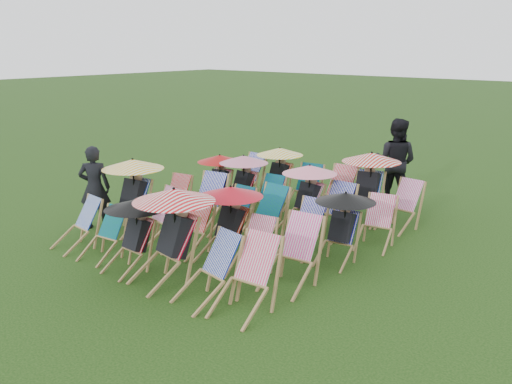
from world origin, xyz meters
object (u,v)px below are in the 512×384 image
Objects in this scene: deckchair_0 at (77,224)px; deckchair_5 at (245,277)px; person_left at (95,188)px; person_rear at (396,162)px; deckchair_29 at (400,206)px.

deckchair_5 is at bearing 6.95° from deckchair_0.
deckchair_0 is at bearing 86.34° from person_left.
deckchair_5 is 6.31m from person_rear.
person_rear reaches higher than deckchair_29.
person_rear is (-0.95, 6.22, 0.46)m from deckchair_5.
person_rear reaches higher than deckchair_5.
person_rear is at bearing -165.98° from person_left.
person_left is at bearing 165.58° from deckchair_5.
person_rear reaches higher than deckchair_0.
deckchair_5 is 0.62× the size of person_left.
deckchair_29 is at bearing 86.72° from deckchair_5.
person_rear is at bearing 126.75° from deckchair_29.
person_left reaches higher than deckchair_0.
deckchair_5 is 4.70m from person_left.
deckchair_0 is at bearing 56.89° from person_rear.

